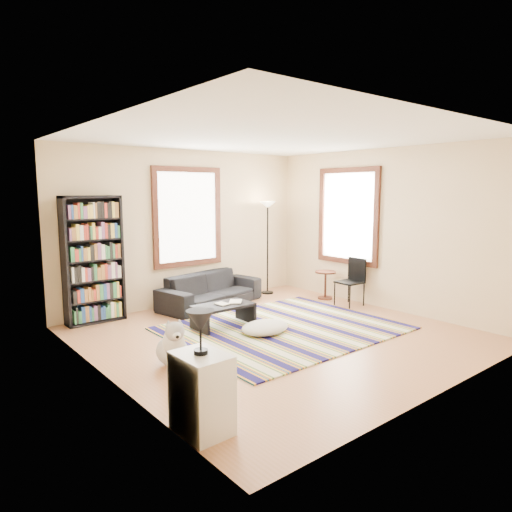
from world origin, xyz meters
TOP-DOWN VIEW (x-y plane):
  - floor at (0.00, 0.00)m, footprint 5.00×5.00m
  - ceiling at (0.00, 0.00)m, footprint 5.00×5.00m
  - wall_back at (0.00, 2.55)m, footprint 5.00×0.10m
  - wall_front at (0.00, -2.55)m, footprint 5.00×0.10m
  - wall_left at (-2.55, 0.00)m, footprint 0.10×5.00m
  - wall_right at (2.55, 0.00)m, footprint 0.10×5.00m
  - window_back at (0.00, 2.47)m, footprint 1.20×0.06m
  - window_right at (2.47, 0.80)m, footprint 0.06×1.20m
  - rug at (0.27, 0.16)m, footprint 3.28×2.62m
  - sofa at (0.20, 2.05)m, footprint 1.19×2.13m
  - bookshelf at (-1.81, 2.32)m, footprint 0.90×0.30m
  - coffee_table at (-0.40, 0.79)m, footprint 1.01×0.74m
  - book_a at (-0.50, 0.79)m, footprint 0.22×0.17m
  - book_b at (-0.25, 0.84)m, footprint 0.31×0.32m
  - floor_cushion at (-0.11, 0.16)m, footprint 0.78×0.61m
  - floor_lamp at (1.64, 2.15)m, footprint 0.37×0.37m
  - side_table at (2.20, 1.08)m, footprint 0.51×0.51m
  - folding_chair at (2.15, 0.46)m, footprint 0.43×0.41m
  - white_cabinet at (-2.30, -1.58)m, footprint 0.39×0.51m
  - table_lamp at (-2.30, -1.58)m, footprint 0.29×0.29m
  - dog at (-1.75, -0.06)m, footprint 0.57×0.68m

SIDE VIEW (x-z plane):
  - floor at x=0.00m, z-range -0.10..0.00m
  - rug at x=0.27m, z-range 0.00..0.02m
  - floor_cushion at x=-0.11m, z-range 0.00..0.19m
  - coffee_table at x=-0.40m, z-range 0.00..0.36m
  - side_table at x=2.20m, z-range 0.00..0.54m
  - dog at x=-1.75m, z-range 0.00..0.58m
  - sofa at x=0.20m, z-range 0.00..0.59m
  - white_cabinet at x=-2.30m, z-range 0.00..0.70m
  - book_b at x=-0.25m, z-range 0.36..0.38m
  - book_a at x=-0.50m, z-range 0.36..0.38m
  - folding_chair at x=2.15m, z-range 0.00..0.86m
  - table_lamp at x=-2.30m, z-range 0.70..1.08m
  - floor_lamp at x=1.64m, z-range 0.00..1.86m
  - bookshelf at x=-1.81m, z-range 0.00..2.00m
  - wall_back at x=0.00m, z-range 0.00..2.80m
  - wall_front at x=0.00m, z-range 0.00..2.80m
  - wall_left at x=-2.55m, z-range 0.00..2.80m
  - wall_right at x=2.55m, z-range 0.00..2.80m
  - window_back at x=0.00m, z-range 0.80..2.40m
  - window_right at x=2.47m, z-range 0.80..2.40m
  - ceiling at x=0.00m, z-range 2.80..2.90m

